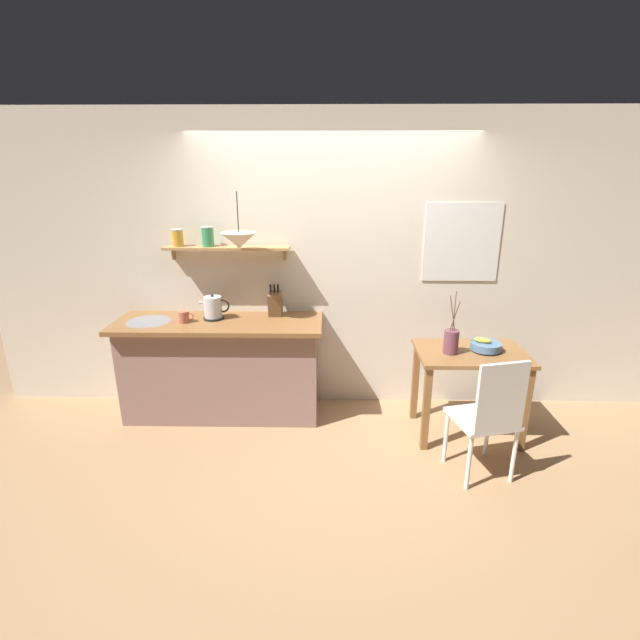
{
  "coord_description": "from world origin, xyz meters",
  "views": [
    {
      "loc": [
        -0.03,
        -3.61,
        2.23
      ],
      "look_at": [
        -0.1,
        0.25,
        0.95
      ],
      "focal_mm": 26.37,
      "sensor_mm": 36.0,
      "label": 1
    }
  ],
  "objects_px": {
    "fruit_bowl": "(486,346)",
    "twig_vase": "(451,341)",
    "pendant_lamp": "(239,240)",
    "dining_chair_near": "(490,414)",
    "electric_kettle": "(213,308)",
    "knife_block": "(275,303)",
    "dining_table": "(470,368)",
    "coffee_mug_by_sink": "(184,317)"
  },
  "relations": [
    {
      "from": "dining_chair_near",
      "to": "coffee_mug_by_sink",
      "type": "bearing_deg",
      "value": 160.09
    },
    {
      "from": "electric_kettle",
      "to": "knife_block",
      "type": "xyz_separation_m",
      "value": [
        0.54,
        0.1,
        0.02
      ]
    },
    {
      "from": "coffee_mug_by_sink",
      "to": "dining_chair_near",
      "type": "bearing_deg",
      "value": -19.91
    },
    {
      "from": "dining_chair_near",
      "to": "knife_block",
      "type": "bearing_deg",
      "value": 146.56
    },
    {
      "from": "dining_chair_near",
      "to": "fruit_bowl",
      "type": "xyz_separation_m",
      "value": [
        0.15,
        0.65,
        0.27
      ]
    },
    {
      "from": "electric_kettle",
      "to": "coffee_mug_by_sink",
      "type": "height_order",
      "value": "electric_kettle"
    },
    {
      "from": "dining_table",
      "to": "dining_chair_near",
      "type": "distance_m",
      "value": 0.64
    },
    {
      "from": "knife_block",
      "to": "coffee_mug_by_sink",
      "type": "distance_m",
      "value": 0.81
    },
    {
      "from": "dining_table",
      "to": "coffee_mug_by_sink",
      "type": "distance_m",
      "value": 2.48
    },
    {
      "from": "knife_block",
      "to": "fruit_bowl",
      "type": "bearing_deg",
      "value": -13.55
    },
    {
      "from": "dining_chair_near",
      "to": "electric_kettle",
      "type": "xyz_separation_m",
      "value": [
        -2.18,
        0.98,
        0.48
      ]
    },
    {
      "from": "fruit_bowl",
      "to": "electric_kettle",
      "type": "xyz_separation_m",
      "value": [
        -2.32,
        0.33,
        0.21
      ]
    },
    {
      "from": "dining_chair_near",
      "to": "pendant_lamp",
      "type": "xyz_separation_m",
      "value": [
        -1.9,
        0.87,
        1.1
      ]
    },
    {
      "from": "pendant_lamp",
      "to": "dining_chair_near",
      "type": "bearing_deg",
      "value": -24.66
    },
    {
      "from": "dining_table",
      "to": "knife_block",
      "type": "xyz_separation_m",
      "value": [
        -1.67,
        0.45,
        0.42
      ]
    },
    {
      "from": "dining_table",
      "to": "pendant_lamp",
      "type": "xyz_separation_m",
      "value": [
        -1.92,
        0.24,
        1.02
      ]
    },
    {
      "from": "electric_kettle",
      "to": "knife_block",
      "type": "height_order",
      "value": "knife_block"
    },
    {
      "from": "fruit_bowl",
      "to": "twig_vase",
      "type": "bearing_deg",
      "value": -168.92
    },
    {
      "from": "dining_table",
      "to": "pendant_lamp",
      "type": "distance_m",
      "value": 2.19
    },
    {
      "from": "dining_chair_near",
      "to": "twig_vase",
      "type": "xyz_separation_m",
      "value": [
        -0.16,
        0.59,
        0.33
      ]
    },
    {
      "from": "twig_vase",
      "to": "electric_kettle",
      "type": "distance_m",
      "value": 2.06
    },
    {
      "from": "dining_table",
      "to": "electric_kettle",
      "type": "xyz_separation_m",
      "value": [
        -2.21,
        0.35,
        0.41
      ]
    },
    {
      "from": "electric_kettle",
      "to": "pendant_lamp",
      "type": "distance_m",
      "value": 0.69
    },
    {
      "from": "fruit_bowl",
      "to": "electric_kettle",
      "type": "height_order",
      "value": "electric_kettle"
    },
    {
      "from": "dining_chair_near",
      "to": "electric_kettle",
      "type": "relative_size",
      "value": 3.68
    },
    {
      "from": "twig_vase",
      "to": "electric_kettle",
      "type": "xyz_separation_m",
      "value": [
        -2.02,
        0.39,
        0.16
      ]
    },
    {
      "from": "electric_kettle",
      "to": "pendant_lamp",
      "type": "relative_size",
      "value": 0.58
    },
    {
      "from": "fruit_bowl",
      "to": "coffee_mug_by_sink",
      "type": "relative_size",
      "value": 1.85
    },
    {
      "from": "knife_block",
      "to": "coffee_mug_by_sink",
      "type": "relative_size",
      "value": 2.23
    },
    {
      "from": "twig_vase",
      "to": "pendant_lamp",
      "type": "relative_size",
      "value": 1.16
    },
    {
      "from": "twig_vase",
      "to": "pendant_lamp",
      "type": "distance_m",
      "value": 1.92
    },
    {
      "from": "dining_table",
      "to": "twig_vase",
      "type": "xyz_separation_m",
      "value": [
        -0.19,
        -0.04,
        0.25
      ]
    },
    {
      "from": "twig_vase",
      "to": "coffee_mug_by_sink",
      "type": "height_order",
      "value": "twig_vase"
    },
    {
      "from": "electric_kettle",
      "to": "pendant_lamp",
      "type": "height_order",
      "value": "pendant_lamp"
    },
    {
      "from": "electric_kettle",
      "to": "fruit_bowl",
      "type": "bearing_deg",
      "value": -8.01
    },
    {
      "from": "twig_vase",
      "to": "dining_chair_near",
      "type": "bearing_deg",
      "value": -75.11
    },
    {
      "from": "pendant_lamp",
      "to": "electric_kettle",
      "type": "bearing_deg",
      "value": 159.0
    },
    {
      "from": "dining_chair_near",
      "to": "knife_block",
      "type": "height_order",
      "value": "knife_block"
    },
    {
      "from": "twig_vase",
      "to": "pendant_lamp",
      "type": "height_order",
      "value": "pendant_lamp"
    },
    {
      "from": "dining_chair_near",
      "to": "fruit_bowl",
      "type": "relative_size",
      "value": 3.87
    },
    {
      "from": "dining_chair_near",
      "to": "fruit_bowl",
      "type": "height_order",
      "value": "dining_chair_near"
    },
    {
      "from": "coffee_mug_by_sink",
      "to": "pendant_lamp",
      "type": "distance_m",
      "value": 0.85
    }
  ]
}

